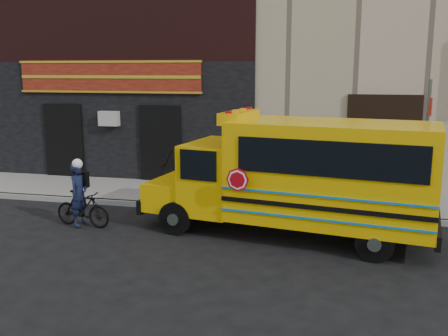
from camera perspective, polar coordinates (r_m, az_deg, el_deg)
ground at (r=11.46m, az=-1.06°, el=-8.66°), size 120.00×120.00×0.00m
curb at (r=13.85m, az=1.50°, el=-4.81°), size 40.00×0.20×0.15m
sidewalk at (r=15.28m, az=2.59°, el=-3.29°), size 40.00×3.00×0.15m
building at (r=21.20m, az=5.78°, el=17.18°), size 20.00×10.70×12.00m
school_bus at (r=11.69m, az=8.99°, el=-0.71°), size 7.16×3.23×2.92m
sign_pole at (r=13.94m, az=22.08°, el=2.53°), size 0.08×0.32×3.65m
bicycle at (r=13.05m, az=-15.86°, el=-4.50°), size 1.57×0.61×0.92m
cyclist at (r=12.99m, az=-16.23°, el=-3.10°), size 0.46×0.62×1.57m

